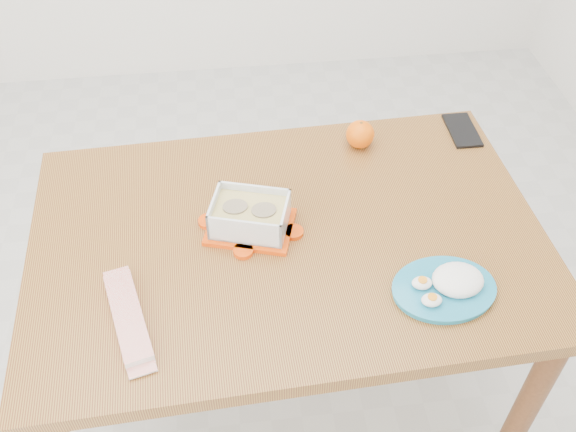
{
  "coord_description": "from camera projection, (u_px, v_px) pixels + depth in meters",
  "views": [
    {
      "loc": [
        0.03,
        -1.25,
        1.86
      ],
      "look_at": [
        0.16,
        -0.21,
        0.81
      ],
      "focal_mm": 40.0,
      "sensor_mm": 36.0,
      "label": 1
    }
  ],
  "objects": [
    {
      "name": "rice_plate",
      "position": [
        449.0,
        285.0,
        1.39
      ],
      "size": [
        0.24,
        0.24,
        0.06
      ],
      "rotation": [
        0.0,
        0.0,
        0.08
      ],
      "color": "teal",
      "rests_on": "dining_table"
    },
    {
      "name": "smartphone",
      "position": [
        462.0,
        130.0,
        1.81
      ],
      "size": [
        0.08,
        0.15,
        0.01
      ],
      "primitive_type": "cube",
      "rotation": [
        0.0,
        0.0,
        -0.01
      ],
      "color": "black",
      "rests_on": "dining_table"
    },
    {
      "name": "ground",
      "position": [
        234.0,
        345.0,
        2.19
      ],
      "size": [
        3.5,
        3.5,
        0.0
      ],
      "primitive_type": "plane",
      "color": "#B7B7B2",
      "rests_on": "ground"
    },
    {
      "name": "dining_table",
      "position": [
        288.0,
        261.0,
        1.59
      ],
      "size": [
        1.25,
        0.86,
        0.75
      ],
      "rotation": [
        0.0,
        0.0,
        0.04
      ],
      "color": "olive",
      "rests_on": "ground"
    },
    {
      "name": "orange_fruit",
      "position": [
        360.0,
        134.0,
        1.74
      ],
      "size": [
        0.08,
        0.08,
        0.08
      ],
      "primitive_type": "sphere",
      "color": "orange",
      "rests_on": "dining_table"
    },
    {
      "name": "food_container",
      "position": [
        250.0,
        216.0,
        1.51
      ],
      "size": [
        0.24,
        0.2,
        0.08
      ],
      "rotation": [
        0.0,
        0.0,
        -0.29
      ],
      "color": "#E34106",
      "rests_on": "dining_table"
    },
    {
      "name": "candy_bar",
      "position": [
        128.0,
        317.0,
        1.34
      ],
      "size": [
        0.12,
        0.25,
        0.02
      ],
      "primitive_type": "cube",
      "rotation": [
        0.0,
        0.0,
        1.82
      ],
      "color": "red",
      "rests_on": "dining_table"
    }
  ]
}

